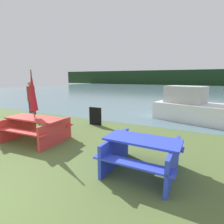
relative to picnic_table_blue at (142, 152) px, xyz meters
The scene contains 8 objects.
water 28.64m from the picnic_table_blue, 94.53° to the left, with size 60.00×50.00×0.00m.
far_treeline 48.62m from the picnic_table_blue, 92.66° to the left, with size 80.00×1.60×4.00m.
picnic_table_blue is the anchor object (origin of this frame).
picnic_table_red 3.60m from the picnic_table_blue, behind, with size 1.96×1.47×0.75m.
umbrella_crimson 3.78m from the picnic_table_blue, behind, with size 0.24×0.24×2.21m.
boat 5.58m from the picnic_table_blue, 80.55° to the left, with size 4.18×2.74×1.59m.
person 6.77m from the picnic_table_blue, 158.61° to the left, with size 0.36×0.36×1.81m.
signboard 4.01m from the picnic_table_blue, 135.84° to the left, with size 0.55×0.08×0.75m.
Camera 1 is at (3.22, -0.63, 1.98)m, focal length 28.00 mm.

